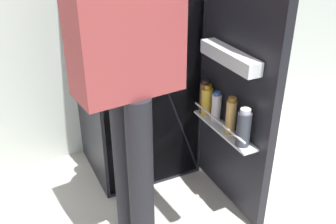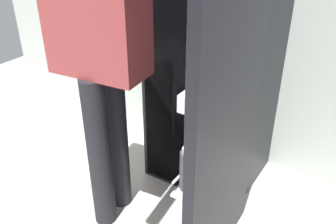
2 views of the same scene
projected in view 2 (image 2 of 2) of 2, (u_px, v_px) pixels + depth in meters
The scene contains 3 objects.
ground_plane at pixel (165, 216), 2.12m from camera, with size 5.63×5.63×0.00m, color #B7B2A8.
refrigerator at pixel (216, 48), 2.03m from camera, with size 0.69×1.17×1.74m.
person at pixel (99, 34), 1.64m from camera, with size 0.62×0.75×1.73m.
Camera 2 is at (0.86, -1.29, 1.56)m, focal length 39.47 mm.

